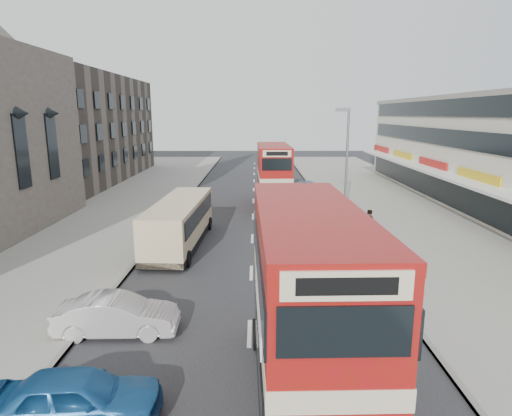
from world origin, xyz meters
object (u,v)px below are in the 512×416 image
(car_left_near, at_px, (77,398))
(car_left_front, at_px, (117,315))
(bus_main, at_px, (308,307))
(car_right_b, at_px, (318,207))
(car_right_c, at_px, (302,187))
(street_lamp, at_px, (346,157))
(car_right_a, at_px, (326,215))
(bus_second, at_px, (274,176))
(pedestrian_near, at_px, (368,223))
(coach, at_px, (180,221))
(cyclist, at_px, (320,212))

(car_left_near, distance_m, car_left_front, 4.60)
(bus_main, relative_size, car_right_b, 2.25)
(car_right_c, bearing_deg, street_lamp, 0.41)
(car_right_a, bearing_deg, bus_second, -154.17)
(pedestrian_near, bearing_deg, car_left_front, 48.86)
(coach, bearing_deg, bus_second, 63.43)
(car_right_b, xyz_separation_m, car_right_c, (-0.32, 9.11, 0.07))
(bus_second, distance_m, coach, 12.33)
(bus_main, height_order, coach, bus_main)
(coach, distance_m, pedestrian_near, 11.69)
(bus_second, xyz_separation_m, cyclist, (3.15, -5.26, -1.88))
(car_right_c, relative_size, cyclist, 1.67)
(car_left_front, distance_m, cyclist, 18.68)
(car_left_near, xyz_separation_m, car_right_b, (9.42, 23.41, -0.14))
(coach, relative_size, car_left_near, 2.27)
(street_lamp, bearing_deg, cyclist, 178.40)
(bus_second, xyz_separation_m, car_right_a, (3.57, -5.55, -2.01))
(car_right_a, distance_m, cyclist, 0.52)
(coach, xyz_separation_m, cyclist, (9.14, 5.45, -0.71))
(street_lamp, distance_m, bus_main, 20.32)
(street_lamp, height_order, car_right_a, street_lamp)
(bus_main, relative_size, cyclist, 4.11)
(bus_main, distance_m, car_right_c, 31.79)
(car_left_front, bearing_deg, coach, -4.22)
(coach, relative_size, cyclist, 4.18)
(car_right_a, distance_m, car_right_b, 3.07)
(bus_main, height_order, car_right_b, bus_main)
(bus_second, xyz_separation_m, pedestrian_near, (5.61, -9.27, -1.64))
(bus_second, bearing_deg, car_left_front, 72.01)
(car_right_b, distance_m, cyclist, 2.81)
(car_left_front, xyz_separation_m, car_right_c, (9.54, 27.95, -0.05))
(bus_main, height_order, car_right_a, bus_main)
(street_lamp, distance_m, car_left_front, 19.97)
(bus_main, distance_m, car_left_near, 6.30)
(street_lamp, xyz_separation_m, car_left_near, (-10.81, -20.57, -4.06))
(bus_main, bearing_deg, coach, -68.96)
(car_right_a, height_order, cyclist, cyclist)
(car_left_near, bearing_deg, pedestrian_near, -40.68)
(cyclist, bearing_deg, coach, -150.96)
(car_left_near, distance_m, pedestrian_near, 20.27)
(street_lamp, xyz_separation_m, car_right_b, (-1.39, 2.83, -4.20))
(street_lamp, height_order, bus_main, street_lamp)
(bus_main, distance_m, car_right_a, 19.83)
(bus_main, bearing_deg, car_right_b, -100.41)
(street_lamp, bearing_deg, coach, -153.44)
(car_left_front, bearing_deg, car_right_c, -20.71)
(car_right_a, bearing_deg, cyclist, -131.36)
(coach, xyz_separation_m, car_right_c, (9.10, 17.35, -0.84))
(bus_second, xyz_separation_m, car_right_b, (3.44, -2.48, -2.08))
(car_right_a, xyz_separation_m, cyclist, (-0.41, 0.28, 0.13))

